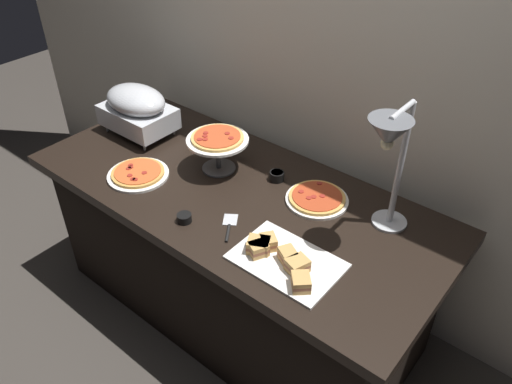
% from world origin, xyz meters
% --- Properties ---
extents(ground_plane, '(8.00, 8.00, 0.00)m').
position_xyz_m(ground_plane, '(0.00, 0.00, 0.00)').
color(ground_plane, '#38332D').
extents(back_wall, '(4.40, 0.04, 2.40)m').
position_xyz_m(back_wall, '(0.00, 0.50, 1.20)').
color(back_wall, beige).
rests_on(back_wall, ground_plane).
extents(buffet_table, '(1.90, 0.84, 0.76)m').
position_xyz_m(buffet_table, '(0.00, 0.00, 0.39)').
color(buffet_table, black).
rests_on(buffet_table, ground_plane).
extents(chafing_dish, '(0.36, 0.25, 0.25)m').
position_xyz_m(chafing_dish, '(-0.70, 0.07, 0.90)').
color(chafing_dish, '#B7BABF').
rests_on(chafing_dish, buffet_table).
extents(heat_lamp, '(0.15, 0.31, 0.54)m').
position_xyz_m(heat_lamp, '(0.62, 0.10, 1.18)').
color(heat_lamp, '#B7BABF').
rests_on(heat_lamp, buffet_table).
extents(pizza_plate_front, '(0.28, 0.28, 0.03)m').
position_xyz_m(pizza_plate_front, '(-0.41, -0.19, 0.77)').
color(pizza_plate_front, white).
rests_on(pizza_plate_front, buffet_table).
extents(pizza_plate_center, '(0.27, 0.27, 0.03)m').
position_xyz_m(pizza_plate_center, '(0.32, 0.17, 0.77)').
color(pizza_plate_center, white).
rests_on(pizza_plate_center, buffet_table).
extents(pizza_plate_raised_stand, '(0.28, 0.28, 0.18)m').
position_xyz_m(pizza_plate_raised_stand, '(-0.17, 0.08, 0.90)').
color(pizza_plate_raised_stand, '#595B60').
rests_on(pizza_plate_raised_stand, buffet_table).
extents(sandwich_platter, '(0.39, 0.26, 0.06)m').
position_xyz_m(sandwich_platter, '(0.43, -0.22, 0.78)').
color(sandwich_platter, white).
rests_on(sandwich_platter, buffet_table).
extents(sauce_cup_near, '(0.06, 0.06, 0.03)m').
position_xyz_m(sauce_cup_near, '(-0.02, -0.28, 0.78)').
color(sauce_cup_near, black).
rests_on(sauce_cup_near, buffet_table).
extents(sauce_cup_far, '(0.07, 0.07, 0.04)m').
position_xyz_m(sauce_cup_far, '(0.09, 0.18, 0.78)').
color(sauce_cup_far, black).
rests_on(sauce_cup_far, buffet_table).
extents(serving_spatula, '(0.13, 0.16, 0.01)m').
position_xyz_m(serving_spatula, '(0.14, -0.19, 0.76)').
color(serving_spatula, '#B7BABF').
rests_on(serving_spatula, buffet_table).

